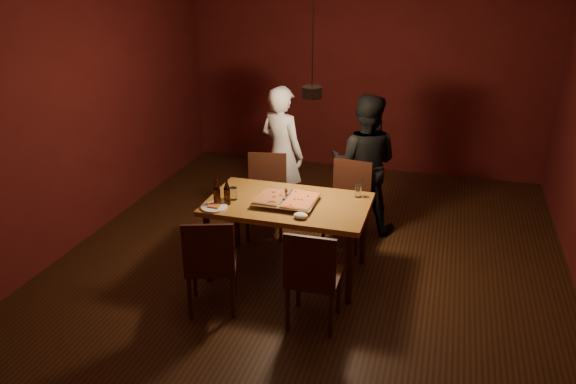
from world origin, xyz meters
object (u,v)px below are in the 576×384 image
(beer_bottle_a, at_px, (217,193))
(beer_bottle_b, at_px, (227,193))
(chair_near_left, at_px, (210,258))
(diner_white, at_px, (282,154))
(pendant_lamp, at_px, (312,91))
(pizza_tray, at_px, (287,201))
(chair_far_left, at_px, (266,187))
(plate_slice, at_px, (214,207))
(dining_table, at_px, (288,209))
(chair_near_right, at_px, (312,271))
(chair_far_right, at_px, (349,196))
(diner_dark, at_px, (364,164))

(beer_bottle_a, relative_size, beer_bottle_b, 1.06)
(chair_near_left, relative_size, beer_bottle_b, 2.30)
(diner_white, bearing_deg, pendant_lamp, 142.89)
(chair_near_left, bearing_deg, pizza_tray, 42.70)
(chair_far_left, distance_m, plate_slice, 1.14)
(dining_table, height_order, plate_slice, plate_slice)
(chair_far_left, bearing_deg, plate_slice, 71.77)
(beer_bottle_a, xyz_separation_m, beer_bottle_b, (0.08, 0.04, -0.01))
(chair_far_left, bearing_deg, beer_bottle_a, 71.38)
(plate_slice, height_order, pendant_lamp, pendant_lamp)
(beer_bottle_a, bearing_deg, chair_near_right, -27.86)
(chair_far_right, height_order, pendant_lamp, pendant_lamp)
(dining_table, xyz_separation_m, pendant_lamp, (0.16, 0.20, 1.08))
(chair_far_left, xyz_separation_m, chair_near_right, (0.91, -1.59, 0.00))
(pizza_tray, relative_size, beer_bottle_b, 2.37)
(chair_far_right, bearing_deg, beer_bottle_a, 52.75)
(beer_bottle_a, xyz_separation_m, pendant_lamp, (0.77, 0.45, 0.89))
(pizza_tray, distance_m, diner_dark, 1.32)
(dining_table, xyz_separation_m, beer_bottle_a, (-0.60, -0.25, 0.20))
(diner_white, bearing_deg, plate_slice, 106.67)
(beer_bottle_b, relative_size, diner_dark, 0.15)
(chair_near_right, distance_m, pendant_lamp, 1.60)
(dining_table, relative_size, chair_far_right, 3.09)
(chair_far_left, bearing_deg, pizza_tray, 108.24)
(beer_bottle_b, xyz_separation_m, diner_dark, (1.05, 1.38, -0.09))
(beer_bottle_b, bearing_deg, pendant_lamp, 30.43)
(beer_bottle_b, xyz_separation_m, pendant_lamp, (0.69, 0.40, 0.89))
(chair_far_left, distance_m, chair_far_right, 0.91)
(pizza_tray, bearing_deg, diner_white, 105.94)
(plate_slice, bearing_deg, chair_far_left, 83.43)
(pendant_lamp, bearing_deg, chair_far_right, 66.32)
(chair_far_left, xyz_separation_m, plate_slice, (-0.13, -1.11, 0.22))
(chair_far_left, relative_size, chair_near_right, 1.02)
(dining_table, distance_m, pizza_tray, 0.10)
(pizza_tray, relative_size, diner_white, 0.35)
(chair_far_left, height_order, plate_slice, chair_far_left)
(chair_near_right, bearing_deg, pizza_tray, 118.78)
(pizza_tray, bearing_deg, chair_near_left, -121.17)
(plate_slice, bearing_deg, chair_near_right, -24.66)
(chair_far_left, distance_m, pizza_tray, 0.98)
(chair_far_left, xyz_separation_m, diner_white, (0.04, 0.44, 0.25))
(chair_near_left, height_order, chair_near_right, same)
(diner_dark, bearing_deg, dining_table, 65.50)
(chair_far_left, bearing_deg, diner_dark, -170.66)
(beer_bottle_b, relative_size, pendant_lamp, 0.21)
(chair_far_right, bearing_deg, chair_near_right, 97.25)
(chair_far_right, distance_m, chair_near_left, 1.86)
(beer_bottle_a, relative_size, diner_white, 0.16)
(chair_far_right, xyz_separation_m, beer_bottle_b, (-0.96, -1.02, 0.33))
(pendant_lamp, bearing_deg, diner_white, 119.97)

